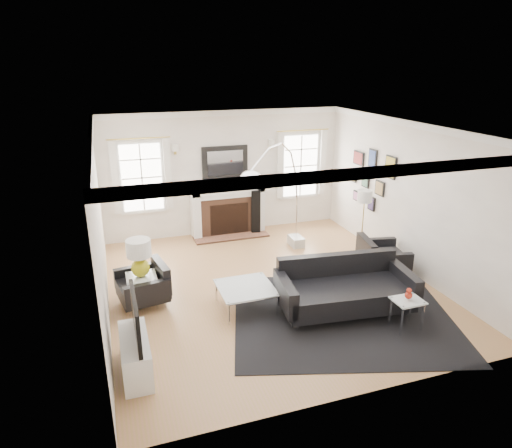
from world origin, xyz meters
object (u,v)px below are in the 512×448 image
object	(u,v)px
sofa	(344,289)
gourd_lamp	(139,256)
fireplace	(228,212)
armchair_right	(380,258)
arc_floor_lamp	(276,198)
coffee_table	(246,289)
armchair_left	(146,286)

from	to	relation	value
sofa	gourd_lamp	distance (m)	3.30
fireplace	armchair_right	xyz separation A→B (m)	(2.14, -2.97, -0.21)
gourd_lamp	armchair_right	bearing A→B (deg)	-2.81
gourd_lamp	sofa	bearing A→B (deg)	-21.23
gourd_lamp	arc_floor_lamp	bearing A→B (deg)	19.86
armchair_right	coffee_table	size ratio (longest dim) A/B	1.16
armchair_right	coffee_table	bearing A→B (deg)	-171.23
armchair_left	coffee_table	world-z (taller)	armchair_left
armchair_left	coffee_table	xyz separation A→B (m)	(1.51, -0.69, 0.04)
armchair_left	arc_floor_lamp	size ratio (longest dim) A/B	0.39
armchair_left	gourd_lamp	distance (m)	0.58
gourd_lamp	fireplace	bearing A→B (deg)	51.38
sofa	coffee_table	xyz separation A→B (m)	(-1.47, 0.54, -0.02)
fireplace	armchair_left	distance (m)	3.46
coffee_table	armchair_right	bearing A→B (deg)	8.77
armchair_right	gourd_lamp	size ratio (longest dim) A/B	1.61
sofa	armchair_left	size ratio (longest dim) A/B	2.34
arc_floor_lamp	sofa	bearing A→B (deg)	-80.88
fireplace	coffee_table	distance (m)	3.46
gourd_lamp	arc_floor_lamp	xyz separation A→B (m)	(2.69, 0.97, 0.44)
fireplace	gourd_lamp	size ratio (longest dim) A/B	2.70
coffee_table	fireplace	bearing A→B (deg)	79.49
fireplace	arc_floor_lamp	size ratio (longest dim) A/B	0.69
fireplace	coffee_table	bearing A→B (deg)	-100.51
fireplace	arc_floor_lamp	xyz separation A→B (m)	(0.49, -1.78, 0.78)
fireplace	sofa	world-z (taller)	fireplace
fireplace	arc_floor_lamp	world-z (taller)	arc_floor_lamp
gourd_lamp	armchair_left	bearing A→B (deg)	40.69
armchair_left	fireplace	bearing A→B (deg)	51.61
sofa	coffee_table	world-z (taller)	sofa
armchair_right	gourd_lamp	bearing A→B (deg)	177.19
coffee_table	arc_floor_lamp	xyz separation A→B (m)	(1.12, 1.61, 0.97)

